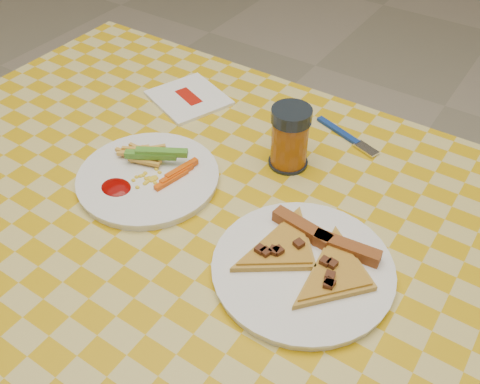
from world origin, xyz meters
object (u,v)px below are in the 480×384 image
at_px(drink_glass, 290,138).
at_px(table, 211,253).
at_px(plate_right, 303,270).
at_px(plate_left, 148,179).

bearing_deg(drink_glass, table, -98.77).
bearing_deg(drink_glass, plate_right, -55.27).
bearing_deg(plate_left, table, -8.16).
relative_size(table, plate_right, 5.01).
xyz_separation_m(plate_left, plate_right, (0.31, -0.03, 0.00)).
xyz_separation_m(table, plate_right, (0.17, -0.01, 0.08)).
bearing_deg(plate_right, plate_left, 174.84).
distance_m(plate_left, plate_right, 0.32).
xyz_separation_m(table, drink_glass, (0.03, 0.19, 0.13)).
bearing_deg(plate_right, drink_glass, 124.73).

